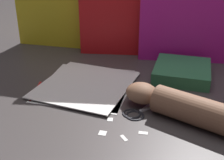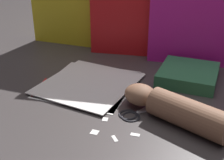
{
  "view_description": "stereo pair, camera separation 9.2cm",
  "coord_description": "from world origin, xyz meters",
  "px_view_note": "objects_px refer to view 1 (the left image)",
  "views": [
    {
      "loc": [
        0.21,
        -0.77,
        0.46
      ],
      "look_at": [
        -0.03,
        0.02,
        0.06
      ],
      "focal_mm": 50.0,
      "sensor_mm": 36.0,
      "label": 1
    },
    {
      "loc": [
        0.3,
        -0.74,
        0.46
      ],
      "look_at": [
        -0.03,
        0.02,
        0.06
      ],
      "focal_mm": 50.0,
      "sensor_mm": 36.0,
      "label": 2
    }
  ],
  "objects_px": {
    "book_closed": "(182,71)",
    "hand_forearm": "(179,105)",
    "scissors": "(139,111)",
    "paper_stack": "(87,85)"
  },
  "relations": [
    {
      "from": "hand_forearm",
      "to": "scissors",
      "type": "bearing_deg",
      "value": -177.9
    },
    {
      "from": "scissors",
      "to": "hand_forearm",
      "type": "distance_m",
      "value": 0.11
    },
    {
      "from": "paper_stack",
      "to": "scissors",
      "type": "bearing_deg",
      "value": -29.02
    },
    {
      "from": "scissors",
      "to": "paper_stack",
      "type": "bearing_deg",
      "value": 150.98
    },
    {
      "from": "scissors",
      "to": "hand_forearm",
      "type": "bearing_deg",
      "value": 2.1
    },
    {
      "from": "book_closed",
      "to": "hand_forearm",
      "type": "bearing_deg",
      "value": -87.06
    },
    {
      "from": "scissors",
      "to": "hand_forearm",
      "type": "height_order",
      "value": "hand_forearm"
    },
    {
      "from": "book_closed",
      "to": "scissors",
      "type": "bearing_deg",
      "value": -108.75
    },
    {
      "from": "scissors",
      "to": "hand_forearm",
      "type": "relative_size",
      "value": 0.5
    },
    {
      "from": "book_closed",
      "to": "hand_forearm",
      "type": "distance_m",
      "value": 0.27
    }
  ]
}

